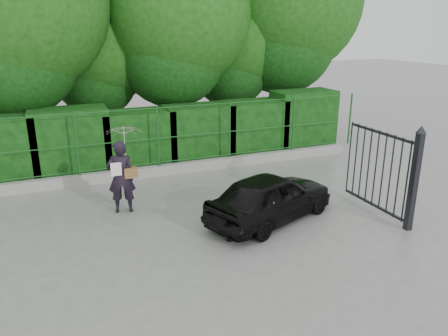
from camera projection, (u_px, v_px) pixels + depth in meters
name	position (u px, v px, depth m)	size (l,w,h in m)	color
ground	(194.00, 242.00, 9.14)	(80.00, 80.00, 0.00)	gray
kerb	(147.00, 172.00, 13.05)	(14.00, 0.25, 0.30)	#9E9E99
fence	(152.00, 137.00, 12.80)	(14.13, 0.06, 1.80)	#18521E
hedge	(140.00, 138.00, 13.69)	(14.20, 1.20, 2.12)	black
trees	(151.00, 16.00, 14.91)	(17.10, 6.15, 8.08)	black
gate	(398.00, 173.00, 9.78)	(0.22, 2.33, 2.36)	black
woman	(123.00, 158.00, 10.31)	(0.94, 0.88, 2.11)	black
car	(271.00, 197.00, 10.04)	(1.36, 3.37, 1.15)	black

